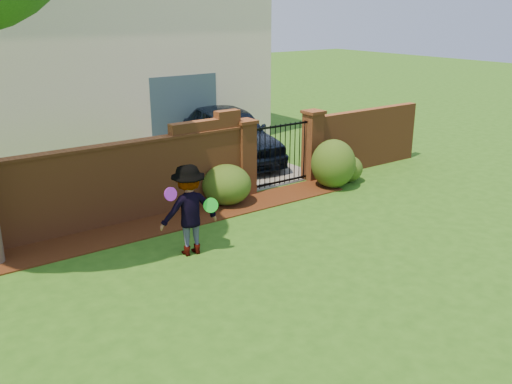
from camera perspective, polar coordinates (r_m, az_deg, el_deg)
ground at (r=9.75m, az=0.75°, el=-8.95°), size 80.00×80.00×0.01m
mulch_bed at (r=11.98m, az=-12.56°, el=-3.93°), size 11.10×1.08×0.03m
brick_wall at (r=11.93m, az=-18.80°, el=0.09°), size 8.70×0.31×2.16m
brick_wall_return at (r=16.48m, az=11.01°, el=5.34°), size 4.00×0.25×1.70m
pillar_left at (r=13.77m, az=-1.13°, el=3.58°), size 0.50×0.50×1.88m
pillar_right at (r=15.09m, az=5.77°, el=4.81°), size 0.50×0.50×1.88m
iron_gate at (r=14.43m, az=2.47°, el=3.83°), size 1.78×0.03×1.60m
driveway at (r=17.85m, az=-5.55°, el=3.79°), size 3.20×8.00×0.01m
house at (r=19.97m, az=-18.28°, el=13.72°), size 12.40×6.40×6.30m
car at (r=16.77m, az=-2.35°, el=5.79°), size 2.75×5.10×1.65m
shrub_left at (r=13.20m, az=-3.02°, el=0.74°), size 1.17×1.17×0.96m
shrub_middle at (r=14.53m, az=7.87°, el=2.87°), size 1.15×1.15×1.26m
shrub_right at (r=15.15m, az=9.30°, el=2.37°), size 0.80×0.80×0.71m
man at (r=10.46m, az=-6.79°, el=-1.90°), size 1.20×0.80×1.74m
frisbee_purple at (r=10.00m, az=-8.69°, el=-0.21°), size 0.25×0.09×0.25m
frisbee_green at (r=10.37m, az=-4.63°, el=-1.35°), size 0.29×0.16×0.28m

